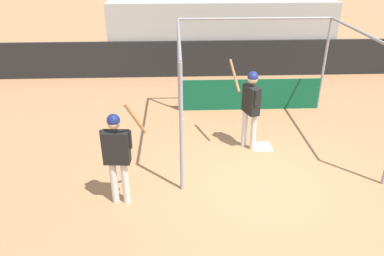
{
  "coord_description": "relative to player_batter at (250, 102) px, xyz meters",
  "views": [
    {
      "loc": [
        -1.68,
        -6.19,
        4.44
      ],
      "look_at": [
        -1.39,
        0.57,
        1.04
      ],
      "focal_mm": 35.0,
      "sensor_mm": 36.0,
      "label": 1
    }
  ],
  "objects": [
    {
      "name": "batting_cage",
      "position": [
        0.45,
        1.49,
        -0.02
      ],
      "size": [
        4.16,
        3.94,
        2.63
      ],
      "color": "gray",
      "rests_on": "ground"
    },
    {
      "name": "baseball",
      "position": [
        -1.52,
        1.55,
        -1.13
      ],
      "size": [
        0.07,
        0.07,
        0.07
      ],
      "color": "white",
      "rests_on": "ground"
    },
    {
      "name": "player_batter",
      "position": [
        0.0,
        0.0,
        0.0
      ],
      "size": [
        0.65,
        0.83,
        2.03
      ],
      "rotation": [
        0.0,
        0.0,
        1.91
      ],
      "color": "silver",
      "rests_on": "ground"
    },
    {
      "name": "bleacher_section",
      "position": [
        0.02,
        6.58,
        0.12
      ],
      "size": [
        8.15,
        2.4,
        2.57
      ],
      "color": "#9E9E99",
      "rests_on": "ground"
    },
    {
      "name": "outfield_wall",
      "position": [
        0.02,
        5.32,
        -0.52
      ],
      "size": [
        24.0,
        0.12,
        1.29
      ],
      "color": "black",
      "rests_on": "ground"
    },
    {
      "name": "home_plate",
      "position": [
        0.36,
        -0.0,
        -1.16
      ],
      "size": [
        0.44,
        0.44,
        0.02
      ],
      "color": "white",
      "rests_on": "ground"
    },
    {
      "name": "ground_plane",
      "position": [
        0.02,
        -1.56,
        -1.16
      ],
      "size": [
        60.0,
        60.0,
        0.0
      ],
      "primitive_type": "plane",
      "color": "#A8754C"
    },
    {
      "name": "player_waiting",
      "position": [
        -2.74,
        -1.98,
        -0.05
      ],
      "size": [
        0.82,
        0.53,
        2.14
      ],
      "rotation": [
        0.0,
        0.0,
        -0.07
      ],
      "color": "silver",
      "rests_on": "ground"
    }
  ]
}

